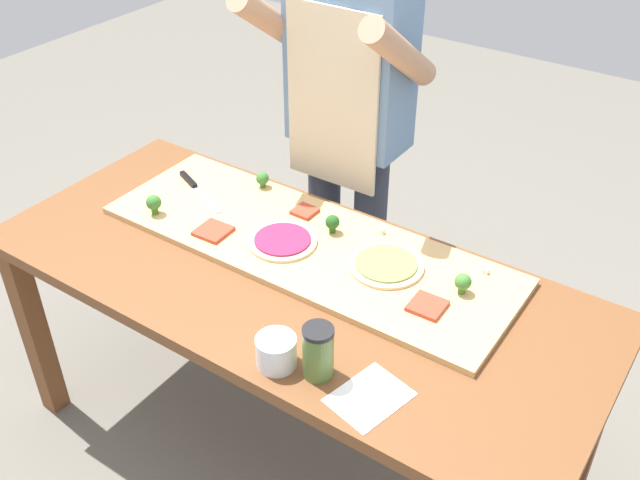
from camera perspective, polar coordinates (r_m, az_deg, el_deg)
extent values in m
plane|color=#6B665B|center=(2.65, -1.96, -16.03)|extent=(8.00, 8.00, 0.00)
cube|color=brown|center=(2.71, -21.50, -6.65)|extent=(0.07, 0.07, 0.74)
cube|color=brown|center=(3.02, -11.59, 0.16)|extent=(0.07, 0.07, 0.74)
cube|color=brown|center=(2.38, 20.52, -13.37)|extent=(0.07, 0.07, 0.74)
cube|color=brown|center=(2.11, -2.37, -3.10)|extent=(1.83, 0.79, 0.04)
cube|color=tan|center=(2.20, -1.10, -0.29)|extent=(1.31, 0.44, 0.02)
cube|color=#B7BABF|center=(2.42, -8.89, 3.11)|extent=(0.17, 0.09, 0.00)
cube|color=black|center=(2.53, -10.30, 4.69)|extent=(0.11, 0.06, 0.02)
cylinder|color=beige|center=(2.10, 5.22, -2.00)|extent=(0.22, 0.22, 0.01)
cylinder|color=#899E4C|center=(2.09, 5.23, -1.83)|extent=(0.18, 0.18, 0.01)
cylinder|color=beige|center=(2.19, -2.95, -0.11)|extent=(0.21, 0.21, 0.01)
cylinder|color=#9E234C|center=(2.19, -2.96, 0.06)|extent=(0.17, 0.17, 0.01)
cube|color=#BC3D28|center=(2.32, -1.20, 2.27)|extent=(0.07, 0.07, 0.01)
cube|color=#BC3D28|center=(2.25, -8.39, 0.70)|extent=(0.10, 0.10, 0.01)
cube|color=#BC3D28|center=(1.97, 8.42, -5.13)|extent=(0.09, 0.09, 0.01)
cylinder|color=#3F7220|center=(2.47, -4.52, 4.36)|extent=(0.02, 0.02, 0.02)
sphere|color=#38752D|center=(2.45, -4.54, 4.85)|extent=(0.04, 0.04, 0.04)
cylinder|color=#3F7220|center=(2.38, -12.85, 2.29)|extent=(0.02, 0.02, 0.03)
sphere|color=#38752D|center=(2.36, -12.94, 2.90)|extent=(0.05, 0.05, 0.05)
cylinder|color=#487A23|center=(2.03, 11.08, -3.83)|extent=(0.02, 0.02, 0.02)
sphere|color=#427F33|center=(2.02, 11.16, -3.23)|extent=(0.05, 0.05, 0.05)
cylinder|color=#2C5915|center=(2.23, 1.03, 0.84)|extent=(0.02, 0.02, 0.02)
sphere|color=#23561E|center=(2.21, 1.03, 1.41)|extent=(0.04, 0.04, 0.04)
cube|color=white|center=(2.28, 0.96, 1.65)|extent=(0.02, 0.02, 0.02)
cube|color=white|center=(2.24, 4.87, 0.72)|extent=(0.02, 0.02, 0.02)
cube|color=silver|center=(2.12, 12.92, -2.40)|extent=(0.01, 0.01, 0.01)
cylinder|color=white|center=(1.80, -3.46, -8.74)|extent=(0.10, 0.10, 0.08)
cylinder|color=white|center=(1.81, -3.44, -9.11)|extent=(0.09, 0.09, 0.05)
cylinder|color=#517033|center=(1.76, -0.15, -8.92)|extent=(0.08, 0.08, 0.13)
cylinder|color=black|center=(1.71, -0.15, -7.17)|extent=(0.08, 0.08, 0.01)
cube|color=white|center=(1.75, 3.91, -12.21)|extent=(0.18, 0.21, 0.00)
cylinder|color=#333847|center=(2.81, 0.33, 0.18)|extent=(0.12, 0.12, 0.90)
cylinder|color=#333847|center=(2.73, 3.82, -1.18)|extent=(0.12, 0.12, 0.90)
cube|color=#6689B2|center=(2.42, 2.41, 13.57)|extent=(0.40, 0.20, 0.55)
cube|color=beige|center=(2.37, 0.94, 10.93)|extent=(0.34, 0.01, 0.60)
cylinder|color=tan|center=(2.42, -3.64, 16.63)|extent=(0.08, 0.39, 0.31)
cylinder|color=tan|center=(2.19, 6.30, 14.39)|extent=(0.08, 0.39, 0.31)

